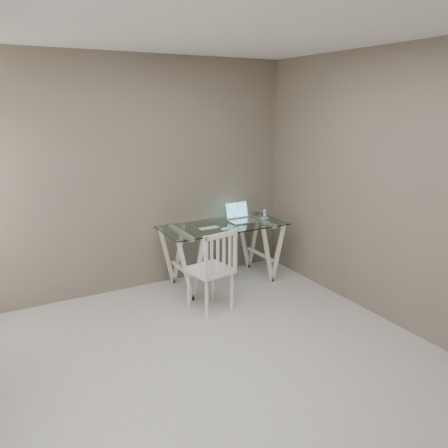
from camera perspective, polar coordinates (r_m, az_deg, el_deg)
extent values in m
plane|color=#B0AEA9|center=(3.68, 0.26, -20.48)|extent=(4.50, 4.50, 0.00)
cube|color=white|center=(3.03, 0.33, 25.70)|extent=(4.00, 4.50, 0.02)
cube|color=#6C6155|center=(5.13, -12.11, 6.01)|extent=(4.00, 0.02, 2.70)
cube|color=#6C6155|center=(4.40, 23.72, 3.52)|extent=(0.02, 4.50, 2.70)
cube|color=silver|center=(5.27, -0.15, -0.18)|extent=(1.50, 0.70, 0.01)
cube|color=silver|center=(5.16, -5.53, -5.02)|extent=(0.24, 0.62, 0.72)
cube|color=silver|center=(5.66, 4.75, -3.14)|extent=(0.24, 0.62, 0.72)
cube|color=white|center=(4.70, -1.85, -6.03)|extent=(0.47, 0.47, 0.04)
cylinder|color=white|center=(4.57, -2.28, -9.80)|extent=(0.04, 0.04, 0.42)
cylinder|color=white|center=(4.76, 1.02, -8.75)|extent=(0.04, 0.04, 0.42)
cylinder|color=white|center=(4.82, -4.63, -8.44)|extent=(0.04, 0.04, 0.42)
cylinder|color=white|center=(5.00, -1.41, -7.51)|extent=(0.04, 0.04, 0.42)
cube|color=white|center=(4.47, -0.42, -3.98)|extent=(0.41, 0.09, 0.46)
cube|color=silver|center=(5.42, 2.41, 0.38)|extent=(0.33, 0.23, 0.01)
cube|color=#19D899|center=(5.51, 1.65, 1.85)|extent=(0.33, 0.07, 0.21)
cube|color=silver|center=(5.13, -1.98, -0.54)|extent=(0.26, 0.11, 0.01)
ellipsoid|color=silver|center=(5.04, 0.18, -0.65)|extent=(0.11, 0.07, 0.04)
cube|color=white|center=(5.60, 5.32, 0.84)|extent=(0.07, 0.07, 0.02)
cube|color=black|center=(5.60, 5.28, 1.48)|extent=(0.06, 0.03, 0.11)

